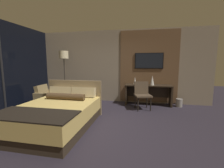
{
  "coord_description": "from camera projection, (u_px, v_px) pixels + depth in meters",
  "views": [
    {
      "loc": [
        1.09,
        -3.29,
        1.51
      ],
      "look_at": [
        0.21,
        1.05,
        0.91
      ],
      "focal_mm": 24.0,
      "sensor_mm": 36.0,
      "label": 1
    }
  ],
  "objects": [
    {
      "name": "bed",
      "position": [
        57.0,
        114.0,
        3.59
      ],
      "size": [
        1.66,
        2.21,
        1.02
      ],
      "color": "#33281E",
      "rests_on": "ground_plane"
    },
    {
      "name": "ground_plane",
      "position": [
        95.0,
        127.0,
        3.61
      ],
      "size": [
        16.0,
        16.0,
        0.0
      ],
      "primitive_type": "plane",
      "color": "#28232D"
    },
    {
      "name": "desk",
      "position": [
        148.0,
        91.0,
        5.53
      ],
      "size": [
        1.65,
        0.52,
        0.75
      ],
      "color": "#2D2319",
      "rests_on": "ground_plane"
    },
    {
      "name": "armchair_by_window",
      "position": [
        49.0,
        99.0,
        5.28
      ],
      "size": [
        0.82,
        0.83,
        0.78
      ],
      "rotation": [
        0.0,
        0.0,
        1.63
      ],
      "color": "olive",
      "rests_on": "ground_plane"
    },
    {
      "name": "vase_short",
      "position": [
        135.0,
        81.0,
        5.65
      ],
      "size": [
        0.11,
        0.11,
        0.27
      ],
      "color": "silver",
      "rests_on": "desk"
    },
    {
      "name": "wall_left_window",
      "position": [
        1.0,
        70.0,
        4.41
      ],
      "size": [
        0.06,
        6.0,
        2.8
      ],
      "color": "black",
      "rests_on": "ground_plane"
    },
    {
      "name": "vase_tall",
      "position": [
        152.0,
        80.0,
        5.36
      ],
      "size": [
        0.14,
        0.14,
        0.35
      ],
      "color": "silver",
      "rests_on": "desk"
    },
    {
      "name": "book",
      "position": [
        143.0,
        84.0,
        5.52
      ],
      "size": [
        0.23,
        0.17,
        0.03
      ],
      "color": "#332D28",
      "rests_on": "desk"
    },
    {
      "name": "floor_lamp",
      "position": [
        64.0,
        59.0,
        5.6
      ],
      "size": [
        0.34,
        0.34,
        1.98
      ],
      "color": "#282623",
      "rests_on": "ground_plane"
    },
    {
      "name": "desk_chair",
      "position": [
        142.0,
        93.0,
        5.02
      ],
      "size": [
        0.63,
        0.63,
        0.92
      ],
      "rotation": [
        0.0,
        0.0,
        0.28
      ],
      "color": "#4C3D2D",
      "rests_on": "ground_plane"
    },
    {
      "name": "wall_back_tv_panel",
      "position": [
        119.0,
        67.0,
        5.91
      ],
      "size": [
        7.2,
        0.09,
        2.8
      ],
      "color": "gray",
      "rests_on": "ground_plane"
    },
    {
      "name": "waste_bin",
      "position": [
        179.0,
        103.0,
        5.29
      ],
      "size": [
        0.22,
        0.22,
        0.28
      ],
      "color": "gray",
      "rests_on": "ground_plane"
    },
    {
      "name": "tv",
      "position": [
        149.0,
        61.0,
        5.59
      ],
      "size": [
        1.04,
        0.04,
        0.58
      ],
      "color": "black"
    }
  ]
}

